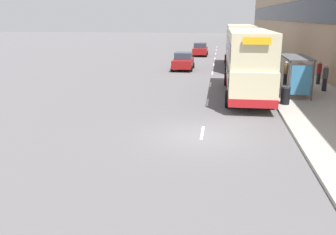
{
  "coord_description": "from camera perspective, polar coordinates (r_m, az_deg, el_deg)",
  "views": [
    {
      "loc": [
        0.7,
        -15.84,
        5.12
      ],
      "look_at": [
        -3.44,
        13.87,
        -2.98
      ],
      "focal_mm": 40.0,
      "sensor_mm": 36.0,
      "label": 1
    }
  ],
  "objects": [
    {
      "name": "ground_plane",
      "position": [
        16.67,
        5.16,
        -2.85
      ],
      "size": [
        220.0,
        220.0,
        0.0
      ],
      "primitive_type": "plane",
      "color": "#5B595B"
    },
    {
      "name": "pavement",
      "position": [
        54.89,
        14.16,
        9.38
      ],
      "size": [
        5.0,
        93.0,
        0.14
      ],
      "color": "#A39E93",
      "rests_on": "ground_plane"
    },
    {
      "name": "terrace_facade",
      "position": [
        55.23,
        18.87,
        15.63
      ],
      "size": [
        3.1,
        93.0,
        12.74
      ],
      "color": "#9E846B",
      "rests_on": "ground_plane"
    },
    {
      "name": "lane_mark_0",
      "position": [
        17.14,
        5.25,
        -2.32
      ],
      "size": [
        0.12,
        2.0,
        0.01
      ],
      "color": "silver",
      "rests_on": "ground_plane"
    },
    {
      "name": "lane_mark_1",
      "position": [
        23.25,
        6.03,
        2.32
      ],
      "size": [
        0.12,
        2.0,
        0.01
      ],
      "color": "silver",
      "rests_on": "ground_plane"
    },
    {
      "name": "lane_mark_2",
      "position": [
        29.46,
        6.48,
        5.01
      ],
      "size": [
        0.12,
        2.0,
        0.01
      ],
      "color": "silver",
      "rests_on": "ground_plane"
    },
    {
      "name": "lane_mark_3",
      "position": [
        35.7,
        6.78,
        6.77
      ],
      "size": [
        0.12,
        2.0,
        0.01
      ],
      "color": "silver",
      "rests_on": "ground_plane"
    },
    {
      "name": "lane_mark_4",
      "position": [
        41.97,
        6.99,
        8.0
      ],
      "size": [
        0.12,
        2.0,
        0.01
      ],
      "color": "silver",
      "rests_on": "ground_plane"
    },
    {
      "name": "lane_mark_5",
      "position": [
        48.26,
        7.15,
        8.91
      ],
      "size": [
        0.12,
        2.0,
        0.01
      ],
      "color": "silver",
      "rests_on": "ground_plane"
    },
    {
      "name": "lane_mark_6",
      "position": [
        54.55,
        7.27,
        9.61
      ],
      "size": [
        0.12,
        2.0,
        0.01
      ],
      "color": "silver",
      "rests_on": "ground_plane"
    },
    {
      "name": "lane_mark_7",
      "position": [
        60.86,
        7.37,
        10.17
      ],
      "size": [
        0.12,
        2.0,
        0.01
      ],
      "color": "silver",
      "rests_on": "ground_plane"
    },
    {
      "name": "lane_mark_8",
      "position": [
        67.16,
        7.45,
        10.62
      ],
      "size": [
        0.12,
        2.0,
        0.01
      ],
      "color": "silver",
      "rests_on": "ground_plane"
    },
    {
      "name": "bus_shelter",
      "position": [
        25.79,
        19.37,
        7.03
      ],
      "size": [
        1.6,
        4.2,
        2.48
      ],
      "color": "#4C4C51",
      "rests_on": "ground_plane"
    },
    {
      "name": "double_decker_bus_near",
      "position": [
        25.23,
        12.05,
        8.33
      ],
      "size": [
        2.85,
        11.18,
        4.3
      ],
      "color": "beige",
      "rests_on": "ground_plane"
    },
    {
      "name": "double_decker_bus_ahead",
      "position": [
        39.69,
        10.85,
        10.75
      ],
      "size": [
        2.85,
        10.59,
        4.3
      ],
      "color": "beige",
      "rests_on": "ground_plane"
    },
    {
      "name": "car_0",
      "position": [
        51.5,
        4.92,
        10.3
      ],
      "size": [
        2.05,
        4.41,
        1.71
      ],
      "rotation": [
        0.0,
        0.0,
        3.14
      ],
      "color": "maroon",
      "rests_on": "ground_plane"
    },
    {
      "name": "car_1",
      "position": [
        37.56,
        2.33,
        8.57
      ],
      "size": [
        2.07,
        4.18,
        1.7
      ],
      "rotation": [
        0.0,
        0.0,
        3.14
      ],
      "color": "maroon",
      "rests_on": "ground_plane"
    },
    {
      "name": "car_2",
      "position": [
        63.57,
        10.26,
        11.05
      ],
      "size": [
        1.91,
        4.22,
        1.79
      ],
      "color": "#B7B799",
      "rests_on": "ground_plane"
    },
    {
      "name": "pedestrian_at_shelter",
      "position": [
        30.76,
        22.02,
        6.42
      ],
      "size": [
        0.35,
        0.35,
        1.78
      ],
      "color": "#23232D",
      "rests_on": "ground_plane"
    },
    {
      "name": "pedestrian_1",
      "position": [
        28.02,
        22.83,
        5.64
      ],
      "size": [
        0.36,
        0.36,
        1.84
      ],
      "color": "#23232D",
      "rests_on": "ground_plane"
    },
    {
      "name": "pedestrian_2",
      "position": [
        29.61,
        17.49,
        6.5
      ],
      "size": [
        0.35,
        0.35,
        1.77
      ],
      "color": "#23232D",
      "rests_on": "ground_plane"
    },
    {
      "name": "pedestrian_3",
      "position": [
        28.6,
        20.29,
        6.01
      ],
      "size": [
        0.36,
        0.36,
        1.79
      ],
      "color": "#23232D",
      "rests_on": "ground_plane"
    },
    {
      "name": "litter_bin",
      "position": [
        23.0,
        17.45,
        3.25
      ],
      "size": [
        0.55,
        0.55,
        1.05
      ],
      "color": "black",
      "rests_on": "ground_plane"
    }
  ]
}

